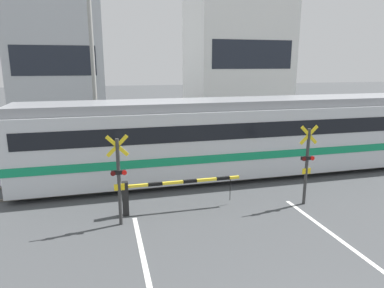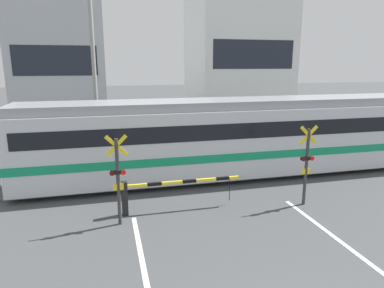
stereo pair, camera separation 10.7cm
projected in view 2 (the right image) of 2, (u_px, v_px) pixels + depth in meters
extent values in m
cube|color=#5B564C|center=(196.00, 183.00, 14.40)|extent=(50.00, 0.10, 0.08)
cube|color=#5B564C|center=(188.00, 173.00, 15.75)|extent=(50.00, 0.10, 0.08)
cube|color=silver|center=(235.00, 140.00, 15.17)|extent=(18.34, 2.60, 2.87)
cube|color=gray|center=(236.00, 103.00, 14.81)|extent=(18.16, 2.29, 0.36)
cube|color=#148C59|center=(234.00, 149.00, 15.27)|extent=(18.36, 2.65, 0.32)
cube|color=black|center=(235.00, 125.00, 15.03)|extent=(17.61, 2.64, 0.64)
cube|color=black|center=(6.00, 136.00, 12.85)|extent=(0.03, 1.82, 0.80)
cylinder|color=black|center=(105.00, 183.00, 13.44)|extent=(0.76, 0.12, 0.76)
cylinder|color=black|center=(105.00, 172.00, 14.80)|extent=(0.76, 0.12, 0.76)
cylinder|color=black|center=(353.00, 163.00, 16.14)|extent=(0.76, 0.12, 0.76)
cylinder|color=black|center=(333.00, 155.00, 17.49)|extent=(0.76, 0.12, 0.76)
cube|color=black|center=(125.00, 198.00, 11.35)|extent=(0.20, 0.20, 1.17)
cube|color=yellow|center=(184.00, 182.00, 11.73)|extent=(4.02, 0.09, 0.09)
cube|color=black|center=(154.00, 184.00, 11.49)|extent=(0.48, 0.10, 0.10)
cube|color=black|center=(189.00, 181.00, 11.78)|extent=(0.48, 0.10, 0.10)
cube|color=black|center=(222.00, 178.00, 12.06)|extent=(0.48, 0.10, 0.10)
cylinder|color=black|center=(230.00, 190.00, 12.23)|extent=(0.02, 0.02, 0.80)
cube|color=black|center=(234.00, 147.00, 18.36)|extent=(0.20, 0.20, 1.17)
cube|color=yellow|center=(198.00, 142.00, 17.79)|extent=(4.02, 0.09, 0.09)
cube|color=black|center=(216.00, 141.00, 18.03)|extent=(0.48, 0.10, 0.10)
cube|color=black|center=(194.00, 142.00, 17.74)|extent=(0.48, 0.10, 0.10)
cube|color=black|center=(171.00, 143.00, 17.46)|extent=(0.48, 0.10, 0.10)
cylinder|color=black|center=(166.00, 152.00, 17.49)|extent=(0.02, 0.02, 0.80)
cylinder|color=#333333|center=(118.00, 183.00, 10.51)|extent=(0.11, 0.11, 2.77)
cube|color=yellow|center=(116.00, 146.00, 10.25)|extent=(0.68, 0.04, 0.68)
cube|color=yellow|center=(116.00, 146.00, 10.25)|extent=(0.68, 0.04, 0.68)
cube|color=black|center=(118.00, 172.00, 10.43)|extent=(0.44, 0.12, 0.12)
cylinder|color=#4C0C0C|center=(112.00, 173.00, 10.32)|extent=(0.15, 0.03, 0.15)
cylinder|color=red|center=(123.00, 173.00, 10.40)|extent=(0.15, 0.03, 0.15)
cube|color=yellow|center=(118.00, 187.00, 10.52)|extent=(0.32, 0.03, 0.20)
cylinder|color=#333333|center=(306.00, 167.00, 12.05)|extent=(0.11, 0.11, 2.77)
cube|color=yellow|center=(309.00, 135.00, 11.79)|extent=(0.68, 0.04, 0.68)
cube|color=yellow|center=(309.00, 135.00, 11.79)|extent=(0.68, 0.04, 0.68)
cube|color=black|center=(307.00, 158.00, 11.98)|extent=(0.44, 0.12, 0.12)
cylinder|color=#4C0C0C|center=(304.00, 159.00, 11.86)|extent=(0.15, 0.03, 0.15)
cylinder|color=red|center=(312.00, 159.00, 11.94)|extent=(0.15, 0.03, 0.15)
cube|color=yellow|center=(306.00, 171.00, 12.06)|extent=(0.32, 0.03, 0.20)
cylinder|color=#33384C|center=(194.00, 145.00, 19.83)|extent=(0.13, 0.13, 0.75)
cylinder|color=#33384C|center=(196.00, 145.00, 19.86)|extent=(0.13, 0.13, 0.75)
cube|color=maroon|center=(195.00, 133.00, 19.69)|extent=(0.38, 0.22, 0.59)
sphere|color=tan|center=(195.00, 127.00, 19.60)|extent=(0.20, 0.20, 0.20)
cube|color=#B2B7BC|center=(62.00, 68.00, 24.80)|extent=(6.08, 6.62, 9.37)
cube|color=#1E232D|center=(55.00, 61.00, 21.56)|extent=(5.11, 0.03, 1.87)
cube|color=white|center=(237.00, 62.00, 27.91)|extent=(7.37, 6.62, 10.22)
cube|color=#1E232D|center=(254.00, 54.00, 24.66)|extent=(6.19, 0.03, 2.04)
cylinder|color=gray|center=(95.00, 80.00, 18.25)|extent=(0.22, 0.22, 8.17)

